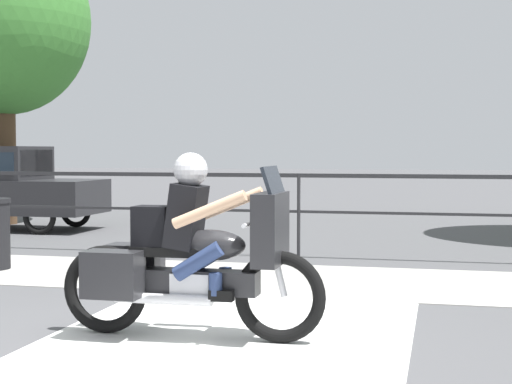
# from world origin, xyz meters

# --- Properties ---
(ground_plane) EXTENTS (120.00, 120.00, 0.00)m
(ground_plane) POSITION_xyz_m (0.00, 0.00, 0.00)
(ground_plane) COLOR #4C4C4F
(sidewalk_band) EXTENTS (44.00, 2.40, 0.01)m
(sidewalk_band) POSITION_xyz_m (0.00, 3.40, 0.01)
(sidewalk_band) COLOR #A8A59E
(sidewalk_band) RESTS_ON ground
(crosswalk_band) EXTENTS (3.05, 6.00, 0.01)m
(crosswalk_band) POSITION_xyz_m (0.31, -0.20, 0.00)
(crosswalk_band) COLOR silver
(crosswalk_band) RESTS_ON ground
(fence_railing) EXTENTS (36.00, 0.05, 1.25)m
(fence_railing) POSITION_xyz_m (0.00, 5.35, 0.98)
(fence_railing) COLOR #232326
(fence_railing) RESTS_ON ground
(motorcycle) EXTENTS (2.32, 0.76, 1.57)m
(motorcycle) POSITION_xyz_m (-0.02, 0.25, 0.70)
(motorcycle) COLOR black
(motorcycle) RESTS_ON ground
(tree_behind_car) EXTENTS (3.67, 3.67, 6.40)m
(tree_behind_car) POSITION_xyz_m (-7.12, 9.20, 4.35)
(tree_behind_car) COLOR brown
(tree_behind_car) RESTS_ON ground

